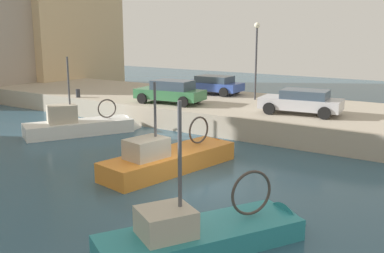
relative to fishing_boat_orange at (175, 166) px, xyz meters
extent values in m
plane|color=#2D5166|center=(-1.43, -1.80, -0.11)|extent=(80.00, 80.00, 0.00)
cube|color=#ADA08C|center=(10.07, -1.80, 0.49)|extent=(9.00, 56.00, 1.20)
cube|color=orange|center=(-0.29, 0.05, -0.11)|extent=(6.30, 2.84, 1.53)
cone|color=orange|center=(3.04, -0.55, -0.11)|extent=(1.17, 1.74, 1.61)
cube|color=#B2A893|center=(-0.29, 0.05, 0.58)|extent=(6.03, 2.65, 0.08)
cube|color=#B7AD99|center=(-1.50, 0.27, 1.02)|extent=(1.74, 1.37, 0.81)
cylinder|color=#4C4C51|center=(-1.04, 0.19, 2.06)|extent=(0.10, 0.10, 2.97)
torus|color=#3F3833|center=(1.38, -0.25, 1.28)|extent=(1.18, 0.29, 1.19)
sphere|color=white|center=(-1.91, 1.34, 0.12)|extent=(0.32, 0.32, 0.32)
cube|color=teal|center=(-5.26, -4.65, -0.11)|extent=(5.61, 4.20, 1.18)
cone|color=teal|center=(-2.58, -6.18, -0.11)|extent=(1.55, 1.79, 1.55)
cube|color=#896B4C|center=(-5.26, -4.65, 0.42)|extent=(5.35, 3.97, 0.08)
cube|color=#B7AD99|center=(-6.14, -4.16, 0.82)|extent=(1.73, 1.68, 0.72)
cylinder|color=#4C4C51|center=(-5.79, -4.35, 2.14)|extent=(0.10, 0.10, 3.43)
torus|color=#3F3833|center=(-3.93, -5.41, 1.17)|extent=(1.15, 0.70, 1.28)
sphere|color=white|center=(-6.22, -3.02, 0.07)|extent=(0.32, 0.32, 0.32)
cube|color=white|center=(2.12, 8.02, -0.11)|extent=(5.87, 4.32, 1.42)
cone|color=white|center=(4.93, 6.47, -0.11)|extent=(1.56, 1.83, 1.59)
cube|color=#896B4C|center=(2.12, 8.02, 0.53)|extent=(5.60, 4.08, 0.08)
cube|color=#B7AD99|center=(1.36, 8.44, 1.07)|extent=(1.77, 1.61, 1.00)
cylinder|color=#4C4C51|center=(1.74, 8.23, 2.32)|extent=(0.10, 0.10, 3.57)
torus|color=#3F3833|center=(3.52, 7.25, 1.18)|extent=(0.98, 0.59, 1.07)
sphere|color=white|center=(1.08, 9.71, 0.10)|extent=(0.32, 0.32, 0.32)
cube|color=#387547|center=(7.37, 5.73, 1.65)|extent=(2.17, 4.36, 0.59)
cube|color=#384756|center=(7.40, 5.53, 2.22)|extent=(1.77, 2.50, 0.56)
cylinder|color=black|center=(6.36, 7.06, 1.41)|extent=(0.29, 0.66, 0.64)
cylinder|color=black|center=(8.08, 7.24, 1.41)|extent=(0.29, 0.66, 0.64)
cylinder|color=black|center=(6.66, 4.22, 1.41)|extent=(0.29, 0.66, 0.64)
cylinder|color=black|center=(8.39, 4.41, 1.41)|extent=(0.29, 0.66, 0.64)
cube|color=#B7B7BC|center=(8.36, -2.16, 1.65)|extent=(2.22, 4.38, 0.58)
cube|color=#384756|center=(8.39, -2.37, 2.17)|extent=(1.80, 2.52, 0.45)
cylinder|color=black|center=(7.33, -0.83, 1.41)|extent=(0.29, 0.66, 0.64)
cylinder|color=black|center=(9.07, -0.64, 1.41)|extent=(0.29, 0.66, 0.64)
cylinder|color=black|center=(7.65, -3.68, 1.41)|extent=(0.29, 0.66, 0.64)
cylinder|color=black|center=(9.40, -3.48, 1.41)|extent=(0.29, 0.66, 0.64)
cube|color=#334C9E|center=(12.29, 5.74, 1.63)|extent=(1.90, 4.27, 0.54)
cube|color=#384756|center=(12.30, 5.53, 2.13)|extent=(1.64, 2.41, 0.45)
cylinder|color=black|center=(11.36, 7.15, 1.41)|extent=(0.24, 0.65, 0.64)
cylinder|color=black|center=(13.15, 7.20, 1.41)|extent=(0.24, 0.65, 0.64)
cylinder|color=black|center=(11.44, 4.28, 1.41)|extent=(0.24, 0.65, 0.64)
cylinder|color=black|center=(13.23, 4.33, 1.41)|extent=(0.24, 0.65, 0.64)
cylinder|color=#2D2D33|center=(5.92, 12.20, 1.36)|extent=(0.28, 0.28, 0.55)
cylinder|color=#38383D|center=(11.57, 2.06, 3.34)|extent=(0.12, 0.12, 4.50)
sphere|color=#F2EACC|center=(11.57, 2.06, 5.74)|extent=(0.36, 0.36, 0.36)
cube|color=#D1B284|center=(14.89, 24.19, 7.09)|extent=(9.93, 6.95, 14.40)
camera|label=1|loc=(-14.48, -10.53, 5.54)|focal=42.28mm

